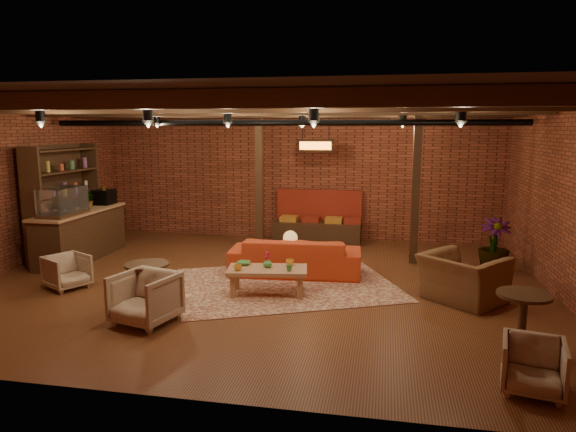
% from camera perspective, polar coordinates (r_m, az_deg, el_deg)
% --- Properties ---
extents(floor, '(10.00, 10.00, 0.00)m').
position_cam_1_polar(floor, '(9.29, -3.38, -7.49)').
color(floor, '#411D10').
rests_on(floor, ground).
extents(ceiling, '(10.00, 8.00, 0.02)m').
position_cam_1_polar(ceiling, '(8.88, -3.59, 12.64)').
color(ceiling, black).
rests_on(ceiling, wall_back).
extents(wall_back, '(10.00, 0.02, 3.20)m').
position_cam_1_polar(wall_back, '(12.83, 0.93, 4.62)').
color(wall_back, brown).
rests_on(wall_back, ground).
extents(wall_front, '(10.00, 0.02, 3.20)m').
position_cam_1_polar(wall_front, '(5.22, -14.38, -3.31)').
color(wall_front, brown).
rests_on(wall_front, ground).
extents(wall_left, '(0.02, 8.00, 3.20)m').
position_cam_1_polar(wall_left, '(11.27, -28.99, 2.68)').
color(wall_left, brown).
rests_on(wall_left, ground).
extents(wall_right, '(0.02, 8.00, 3.20)m').
position_cam_1_polar(wall_right, '(9.11, 28.66, 1.30)').
color(wall_right, brown).
rests_on(wall_right, ground).
extents(ceiling_beams, '(9.80, 6.40, 0.22)m').
position_cam_1_polar(ceiling_beams, '(8.87, -3.58, 11.87)').
color(ceiling_beams, '#311D10').
rests_on(ceiling_beams, ceiling).
extents(ceiling_pipe, '(9.60, 0.12, 0.12)m').
position_cam_1_polar(ceiling_pipe, '(10.43, -1.35, 10.31)').
color(ceiling_pipe, black).
rests_on(ceiling_pipe, ceiling).
extents(post_left, '(0.16, 0.16, 3.20)m').
position_cam_1_polar(post_left, '(11.59, -3.19, 4.06)').
color(post_left, '#311D10').
rests_on(post_left, ground).
extents(post_right, '(0.16, 0.16, 3.20)m').
position_cam_1_polar(post_right, '(10.67, 14.03, 3.28)').
color(post_right, '#311D10').
rests_on(post_right, ground).
extents(service_counter, '(0.80, 2.50, 1.60)m').
position_cam_1_polar(service_counter, '(11.64, -22.12, -0.61)').
color(service_counter, '#311D10').
rests_on(service_counter, ground).
extents(plant_counter, '(0.35, 0.39, 0.30)m').
position_cam_1_polar(plant_counter, '(11.69, -21.31, 1.57)').
color(plant_counter, '#337F33').
rests_on(plant_counter, service_counter).
extents(shelving_hutch, '(0.52, 2.00, 2.40)m').
position_cam_1_polar(shelving_hutch, '(11.88, -23.61, 1.45)').
color(shelving_hutch, '#311D10').
rests_on(shelving_hutch, ground).
extents(banquette, '(2.10, 0.70, 1.00)m').
position_cam_1_polar(banquette, '(12.45, 3.28, -0.66)').
color(banquette, maroon).
rests_on(banquette, ground).
extents(service_sign, '(0.86, 0.06, 0.30)m').
position_cam_1_polar(service_sign, '(11.81, 3.08, 7.81)').
color(service_sign, orange).
rests_on(service_sign, ceiling).
extents(ceiling_spotlights, '(6.40, 4.40, 0.28)m').
position_cam_1_polar(ceiling_spotlights, '(8.87, -3.57, 10.45)').
color(ceiling_spotlights, black).
rests_on(ceiling_spotlights, ceiling).
extents(rug, '(4.55, 4.10, 0.01)m').
position_cam_1_polar(rug, '(9.20, -0.22, -7.59)').
color(rug, maroon).
rests_on(rug, floor).
extents(sofa, '(2.50, 1.10, 0.71)m').
position_cam_1_polar(sofa, '(9.73, 0.84, -4.48)').
color(sofa, '#BA3619').
rests_on(sofa, floor).
extents(coffee_table, '(1.39, 0.84, 0.70)m').
position_cam_1_polar(coffee_table, '(8.59, -2.38, -6.13)').
color(coffee_table, '#AA784F').
rests_on(coffee_table, floor).
extents(side_table_lamp, '(0.53, 0.53, 0.86)m').
position_cam_1_polar(side_table_lamp, '(9.62, 0.26, -2.84)').
color(side_table_lamp, '#311D10').
rests_on(side_table_lamp, floor).
extents(round_table_left, '(0.67, 0.67, 0.70)m').
position_cam_1_polar(round_table_left, '(8.24, -15.32, -6.63)').
color(round_table_left, '#311D10').
rests_on(round_table_left, floor).
extents(armchair_a, '(0.82, 0.84, 0.65)m').
position_cam_1_polar(armchair_a, '(9.71, -23.35, -5.52)').
color(armchair_a, beige).
rests_on(armchair_a, floor).
extents(armchair_b, '(0.95, 0.92, 0.81)m').
position_cam_1_polar(armchair_b, '(7.63, -15.59, -8.52)').
color(armchair_b, beige).
rests_on(armchair_b, floor).
extents(armchair_right, '(1.38, 1.34, 1.02)m').
position_cam_1_polar(armchair_right, '(8.67, 18.91, -5.74)').
color(armchair_right, brown).
rests_on(armchair_right, floor).
extents(side_table_book, '(0.48, 0.48, 0.48)m').
position_cam_1_polar(side_table_book, '(9.77, 17.39, -4.47)').
color(side_table_book, '#311D10').
rests_on(side_table_book, floor).
extents(round_table_right, '(0.65, 0.65, 0.76)m').
position_cam_1_polar(round_table_right, '(7.04, 24.64, -9.76)').
color(round_table_right, '#311D10').
rests_on(round_table_right, floor).
extents(armchair_far, '(0.72, 0.69, 0.63)m').
position_cam_1_polar(armchair_far, '(6.15, 25.62, -14.57)').
color(armchair_far, beige).
rests_on(armchair_far, floor).
extents(plant_tall, '(1.78, 1.78, 3.10)m').
position_cam_1_polar(plant_tall, '(10.56, 22.28, 2.51)').
color(plant_tall, '#4C7F4C').
rests_on(plant_tall, floor).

